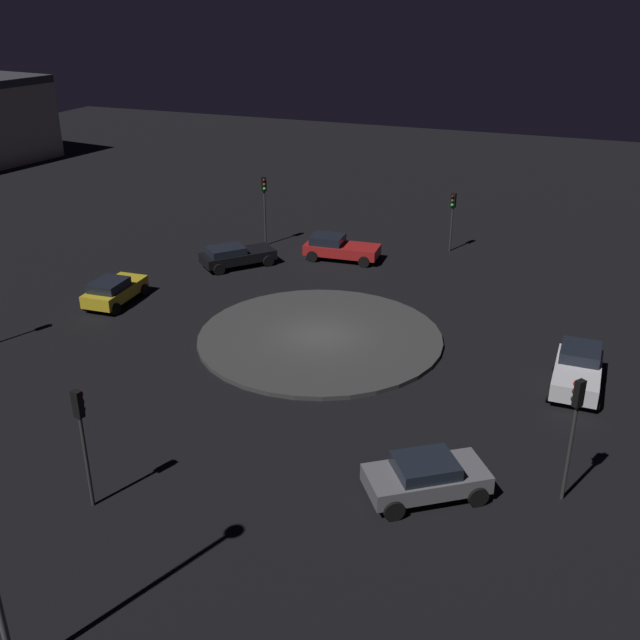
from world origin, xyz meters
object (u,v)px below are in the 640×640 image
car_yellow (114,290)px  car_black (235,255)px  car_white (578,370)px  traffic_light_south (82,426)px  car_red (339,247)px  car_grey (426,476)px  traffic_light_southeast (574,417)px  traffic_light_north (452,210)px  traffic_light_northwest (264,197)px

car_yellow → car_black: (3.34, 7.47, -0.03)m
car_white → traffic_light_south: traffic_light_south is taller
car_red → car_grey: car_red is taller
car_black → car_grey: bearing=-96.7°
traffic_light_southeast → traffic_light_north: 25.13m
car_red → car_white: 18.78m
car_black → car_white: (20.23, -7.91, 0.08)m
traffic_light_south → car_black: bearing=24.9°
car_grey → traffic_light_south: size_ratio=1.01×
car_white → traffic_light_northwest: (-20.30, 12.27, 2.39)m
car_yellow → car_grey: bearing=-120.2°
car_yellow → traffic_light_south: bearing=-149.8°
car_white → traffic_light_north: bearing=-150.4°
car_red → traffic_light_northwest: 5.98m
car_black → traffic_light_north: (11.40, 7.61, 1.98)m
traffic_light_southeast → traffic_light_northwest: traffic_light_northwest is taller
car_black → traffic_light_south: traffic_light_south is taller
car_black → car_yellow: bearing=-163.6°
car_yellow → car_black: size_ratio=0.88×
car_white → traffic_light_north: (-8.83, 15.52, 1.89)m
car_grey → car_red: bearing=-98.4°
traffic_light_northwest → traffic_light_southeast: bearing=9.6°
traffic_light_north → car_red: bearing=-45.1°
traffic_light_southeast → traffic_light_northwest: size_ratio=0.99×
car_black → car_white: size_ratio=1.13×
car_white → traffic_light_northwest: 23.84m
traffic_light_southeast → traffic_light_north: bearing=-34.1°
traffic_light_south → car_grey: bearing=-56.7°
traffic_light_southeast → car_white: bearing=-54.1°
car_red → traffic_light_north: bearing=29.7°
car_grey → car_white: (4.11, 9.46, 0.05)m
car_yellow → car_red: bearing=-41.5°
car_yellow → traffic_light_north: bearing=-47.6°
car_black → car_grey: size_ratio=1.04×
traffic_light_northwest → traffic_light_south: (6.25, -26.21, -0.15)m
car_yellow → traffic_light_south: (9.52, -14.37, 2.29)m
car_red → traffic_light_north: (6.07, 4.09, 1.93)m
car_yellow → car_grey: size_ratio=0.92×
car_yellow → traffic_light_north: size_ratio=1.06×
car_black → traffic_light_southeast: (20.36, -15.87, 2.44)m
traffic_light_southeast → traffic_light_north: traffic_light_southeast is taller
car_red → traffic_light_south: 25.48m
car_red → traffic_light_southeast: bearing=-56.5°
car_red → car_black: car_red is taller
traffic_light_south → traffic_light_northwest: bearing=22.5°
car_yellow → traffic_light_southeast: bearing=-112.8°
car_red → car_white: (14.90, -11.43, 0.03)m
traffic_light_south → car_yellow: bearing=42.6°
car_black → traffic_light_north: traffic_light_north is taller
car_white → traffic_light_north: traffic_light_north is taller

